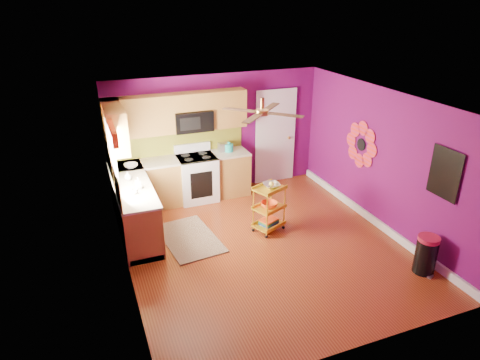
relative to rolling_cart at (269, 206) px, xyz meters
name	(u,v)px	position (x,y,z in m)	size (l,w,h in m)	color
ground	(264,246)	(-0.29, -0.45, -0.49)	(5.00, 5.00, 0.00)	maroon
room_envelope	(268,156)	(-0.27, -0.45, 1.15)	(4.54, 5.04, 2.52)	#600B55
lower_cabinets	(162,192)	(-1.64, 1.36, -0.05)	(2.81, 2.31, 0.94)	olive
electric_range	(197,177)	(-0.84, 1.72, 0.00)	(0.76, 0.66, 1.13)	white
upper_cabinetry	(159,118)	(-1.54, 1.72, 1.31)	(2.80, 2.30, 1.26)	olive
left_window	(112,146)	(-2.51, 0.60, 1.25)	(0.08, 1.35, 1.08)	white
panel_door	(275,138)	(1.06, 2.01, 0.54)	(0.95, 0.11, 2.15)	white
right_wall_art	(395,156)	(1.93, -0.79, 0.96)	(0.04, 2.74, 1.04)	black
ceiling_fan	(262,112)	(-0.29, -0.25, 1.80)	(1.01, 1.01, 0.26)	#BF8C3F
shag_rug	(189,238)	(-1.43, 0.22, -0.47)	(0.87, 1.41, 0.02)	black
rolling_cart	(269,206)	(0.00, 0.00, 0.00)	(0.63, 0.56, 0.95)	gold
trash_can	(426,255)	(1.69, -2.02, -0.18)	(0.42, 0.42, 0.62)	black
teal_kettle	(229,148)	(-0.12, 1.77, 0.54)	(0.18, 0.18, 0.21)	#16A69F
toaster	(224,147)	(-0.22, 1.82, 0.54)	(0.22, 0.15, 0.18)	beige
soap_bottle_a	(138,183)	(-2.17, 0.58, 0.56)	(0.09, 0.10, 0.21)	#EA3F72
soap_bottle_b	(128,176)	(-2.28, 1.02, 0.53)	(0.12, 0.12, 0.16)	white
counter_dish	(131,166)	(-2.14, 1.61, 0.48)	(0.26, 0.26, 0.06)	white
counter_cup	(135,191)	(-2.26, 0.40, 0.50)	(0.11, 0.11, 0.09)	white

